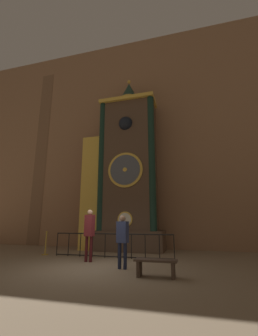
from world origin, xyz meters
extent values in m
plane|color=#847056|center=(0.00, 0.00, 0.00)|extent=(28.00, 28.00, 0.00)
cube|color=#936B4C|center=(0.00, 5.62, 6.66)|extent=(24.00, 0.30, 13.32)
cube|color=brown|center=(-6.60, 5.52, 5.99)|extent=(0.90, 0.12, 11.99)
cube|color=brown|center=(-0.12, 4.45, 0.49)|extent=(3.57, 1.61, 0.98)
cube|color=brown|center=(-0.12, 4.45, 4.57)|extent=(2.86, 1.40, 7.18)
cube|color=gold|center=(-0.12, 4.35, 8.06)|extent=(3.09, 1.54, 0.20)
cylinder|color=gold|center=(-0.12, 3.72, 1.53)|extent=(0.75, 0.05, 0.75)
cylinder|color=silver|center=(-0.12, 3.69, 1.53)|extent=(0.61, 0.03, 0.61)
cylinder|color=gold|center=(-0.12, 3.72, 3.99)|extent=(1.83, 0.07, 1.83)
cylinder|color=#4C515B|center=(-0.12, 3.68, 3.99)|extent=(1.57, 0.04, 1.57)
cylinder|color=gold|center=(-0.12, 3.66, 3.99)|extent=(0.22, 0.03, 0.22)
cube|color=#30241B|center=(-0.12, 4.24, 6.58)|extent=(0.96, 0.42, 0.96)
sphere|color=black|center=(-0.12, 3.82, 6.58)|extent=(0.77, 0.77, 0.77)
cylinder|color=#142D23|center=(-1.48, 3.86, 4.57)|extent=(0.36, 0.36, 7.18)
cylinder|color=#142D23|center=(1.24, 3.86, 4.57)|extent=(0.36, 0.36, 7.18)
cylinder|color=gold|center=(-0.12, 4.45, 8.31)|extent=(1.02, 1.02, 0.30)
cone|color=#163227|center=(-0.12, 4.45, 8.96)|extent=(0.97, 0.97, 1.00)
sphere|color=gold|center=(-0.12, 4.45, 9.58)|extent=(0.20, 0.20, 0.20)
cube|color=maroon|center=(-2.12, 4.50, 3.02)|extent=(1.03, 1.19, 6.05)
cube|color=gold|center=(-2.12, 3.89, 3.02)|extent=(1.08, 0.06, 6.05)
cylinder|color=black|center=(-2.67, 2.01, 0.47)|extent=(0.04, 0.04, 0.95)
cylinder|color=black|center=(-2.12, 2.01, 0.47)|extent=(0.04, 0.04, 0.95)
cylinder|color=black|center=(-1.56, 2.01, 0.47)|extent=(0.04, 0.04, 0.95)
cylinder|color=black|center=(-1.01, 2.01, 0.47)|extent=(0.04, 0.04, 0.95)
cylinder|color=black|center=(-0.46, 2.01, 0.47)|extent=(0.04, 0.04, 0.95)
cylinder|color=black|center=(0.10, 2.01, 0.47)|extent=(0.04, 0.04, 0.95)
cylinder|color=black|center=(0.65, 2.01, 0.47)|extent=(0.04, 0.04, 0.95)
cylinder|color=black|center=(1.20, 2.01, 0.47)|extent=(0.04, 0.04, 0.95)
cylinder|color=black|center=(1.76, 2.01, 0.47)|extent=(0.04, 0.04, 0.95)
cylinder|color=black|center=(2.31, 2.01, 0.47)|extent=(0.04, 0.04, 0.95)
cylinder|color=black|center=(-0.18, 2.01, 0.93)|extent=(4.98, 0.05, 0.05)
cylinder|color=black|center=(-0.18, 2.01, 0.06)|extent=(4.98, 0.04, 0.04)
cylinder|color=#461518|center=(-0.77, 0.95, 0.44)|extent=(0.11, 0.11, 0.88)
cylinder|color=#461518|center=(-0.59, 0.95, 0.44)|extent=(0.11, 0.11, 0.88)
cube|color=maroon|center=(-0.68, 0.95, 1.27)|extent=(0.38, 0.29, 0.78)
sphere|color=tan|center=(-0.68, 0.95, 1.75)|extent=(0.20, 0.20, 0.20)
cylinder|color=#1B213A|center=(0.79, 0.06, 0.38)|extent=(0.11, 0.11, 0.76)
cylinder|color=#1B213A|center=(0.97, 0.06, 0.38)|extent=(0.11, 0.11, 0.76)
cube|color=navy|center=(0.88, 0.06, 1.09)|extent=(0.38, 0.28, 0.65)
sphere|color=#8C664C|center=(0.88, 0.06, 1.50)|extent=(0.19, 0.19, 0.19)
cylinder|color=#B28E33|center=(-3.27, 2.06, 0.02)|extent=(0.28, 0.28, 0.04)
cylinder|color=#B28E33|center=(-3.27, 2.06, 0.46)|extent=(0.06, 0.06, 0.92)
sphere|color=#B28E33|center=(-3.27, 2.06, 0.96)|extent=(0.09, 0.09, 0.09)
cube|color=#423328|center=(2.04, -0.71, 0.41)|extent=(1.11, 0.40, 0.05)
cube|color=#423328|center=(1.59, -0.71, 0.20)|extent=(0.08, 0.36, 0.39)
cube|color=#423328|center=(2.48, -0.71, 0.20)|extent=(0.08, 0.36, 0.39)
camera|label=1|loc=(3.04, -6.98, 1.39)|focal=24.00mm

